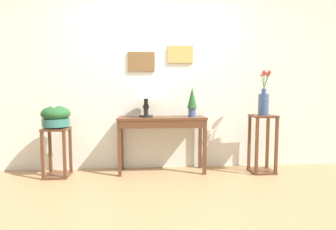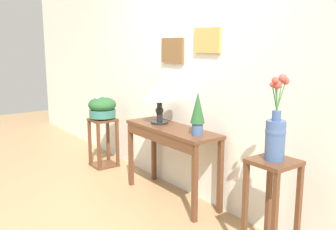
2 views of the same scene
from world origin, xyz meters
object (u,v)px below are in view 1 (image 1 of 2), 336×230
at_px(pedestal_stand_right, 262,144).
at_px(table_lamp, 146,93).
at_px(console_table, 162,126).
at_px(potted_plant_on_console, 192,101).
at_px(pedestal_stand_left, 57,152).
at_px(planter_bowl_wide_left, 56,116).
at_px(flower_vase_tall_right, 264,100).

bearing_deg(pedestal_stand_right, table_lamp, 175.99).
bearing_deg(pedestal_stand_right, console_table, 176.31).
bearing_deg(potted_plant_on_console, pedestal_stand_left, -177.10).
distance_m(console_table, pedestal_stand_left, 1.43).
xyz_separation_m(table_lamp, planter_bowl_wide_left, (-1.17, -0.10, -0.31)).
height_order(table_lamp, pedestal_stand_right, table_lamp).
bearing_deg(console_table, flower_vase_tall_right, -3.71).
bearing_deg(table_lamp, pedestal_stand_left, -175.16).
bearing_deg(potted_plant_on_console, flower_vase_tall_right, -6.19).
height_order(planter_bowl_wide_left, pedestal_stand_right, planter_bowl_wide_left).
height_order(table_lamp, potted_plant_on_console, table_lamp).
height_order(potted_plant_on_console, flower_vase_tall_right, flower_vase_tall_right).
bearing_deg(planter_bowl_wide_left, pedestal_stand_left, -1.78).
distance_m(table_lamp, potted_plant_on_console, 0.64).
distance_m(console_table, flower_vase_tall_right, 1.44).
relative_size(console_table, planter_bowl_wide_left, 3.31).
xyz_separation_m(pedestal_stand_left, planter_bowl_wide_left, (-0.00, 0.00, 0.47)).
xyz_separation_m(pedestal_stand_right, flower_vase_tall_right, (0.00, -0.00, 0.61)).
bearing_deg(table_lamp, planter_bowl_wide_left, -175.16).
bearing_deg(pedestal_stand_right, flower_vase_tall_right, -23.54).
height_order(console_table, planter_bowl_wide_left, planter_bowl_wide_left).
xyz_separation_m(potted_plant_on_console, pedestal_stand_left, (-1.81, -0.09, -0.68)).
height_order(table_lamp, flower_vase_tall_right, flower_vase_tall_right).
height_order(console_table, table_lamp, table_lamp).
xyz_separation_m(console_table, pedestal_stand_right, (1.39, -0.09, -0.26)).
bearing_deg(console_table, table_lamp, 173.96).
distance_m(console_table, potted_plant_on_console, 0.54).
height_order(console_table, pedestal_stand_right, pedestal_stand_right).
xyz_separation_m(pedestal_stand_left, flower_vase_tall_right, (2.78, -0.01, 0.68)).
xyz_separation_m(potted_plant_on_console, flower_vase_tall_right, (0.97, -0.11, 0.01)).
bearing_deg(pedestal_stand_left, console_table, 3.14).
distance_m(pedestal_stand_left, pedestal_stand_right, 2.78).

